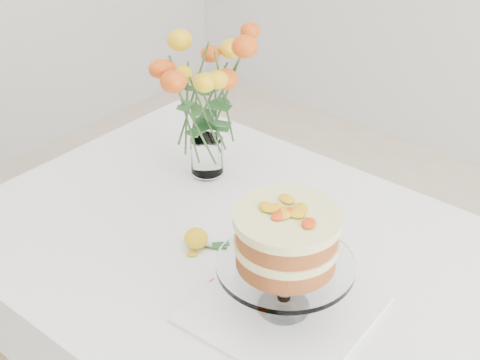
% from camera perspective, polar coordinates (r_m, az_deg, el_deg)
% --- Properties ---
extents(table, '(1.43, 0.93, 0.76)m').
position_cam_1_polar(table, '(1.56, 1.79, -8.76)').
color(table, tan).
rests_on(table, ground).
extents(napkin, '(0.34, 0.34, 0.01)m').
position_cam_1_polar(napkin, '(1.37, 3.71, -10.94)').
color(napkin, white).
rests_on(napkin, table).
extents(cake_stand, '(0.27, 0.27, 0.24)m').
position_cam_1_polar(cake_stand, '(1.27, 3.98, -5.43)').
color(cake_stand, white).
rests_on(cake_stand, napkin).
extents(rose_vase, '(0.33, 0.33, 0.44)m').
position_cam_1_polar(rose_vase, '(1.67, -3.02, 7.92)').
color(rose_vase, white).
rests_on(rose_vase, table).
extents(loose_rose_near, '(0.10, 0.06, 0.05)m').
position_cam_1_polar(loose_rose_near, '(1.52, -3.75, -5.00)').
color(loose_rose_near, yellow).
rests_on(loose_rose_near, table).
extents(stray_petal_a, '(0.03, 0.02, 0.00)m').
position_cam_1_polar(stray_petal_a, '(1.51, -4.11, -6.36)').
color(stray_petal_a, '#DFA00E').
rests_on(stray_petal_a, table).
extents(stray_petal_b, '(0.03, 0.02, 0.00)m').
position_cam_1_polar(stray_petal_b, '(1.44, -2.27, -8.73)').
color(stray_petal_b, '#DFA00E').
rests_on(stray_petal_b, table).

